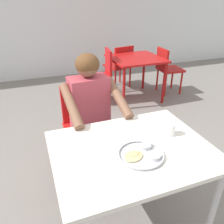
% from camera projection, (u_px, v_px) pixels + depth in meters
% --- Properties ---
extents(ground_plane, '(12.00, 12.00, 0.05)m').
position_uv_depth(ground_plane, '(124.00, 224.00, 1.84)').
color(ground_plane, slate).
extents(table_foreground, '(1.03, 0.80, 0.75)m').
position_uv_depth(table_foreground, '(132.00, 158.00, 1.51)').
color(table_foreground, silver).
rests_on(table_foreground, ground).
extents(thali_tray, '(0.29, 0.29, 0.03)m').
position_uv_depth(thali_tray, '(141.00, 154.00, 1.40)').
color(thali_tray, '#B7BABF').
rests_on(thali_tray, table_foreground).
extents(drinking_cup, '(0.07, 0.07, 0.09)m').
position_uv_depth(drinking_cup, '(170.00, 129.00, 1.59)').
color(drinking_cup, white).
rests_on(drinking_cup, table_foreground).
extents(chair_foreground, '(0.46, 0.47, 0.87)m').
position_uv_depth(chair_foreground, '(86.00, 121.00, 2.27)').
color(chair_foreground, red).
rests_on(chair_foreground, ground).
extents(diner_foreground, '(0.51, 0.57, 1.21)m').
position_uv_depth(diner_foreground, '(93.00, 111.00, 1.99)').
color(diner_foreground, '#2E2E2E').
rests_on(diner_foreground, ground).
extents(table_background_red, '(0.83, 0.83, 0.72)m').
position_uv_depth(table_background_red, '(136.00, 63.00, 3.76)').
color(table_background_red, '#B71414').
rests_on(table_background_red, ground).
extents(chair_red_left, '(0.47, 0.46, 0.88)m').
position_uv_depth(chair_red_left, '(102.00, 73.00, 3.67)').
color(chair_red_left, red).
rests_on(chair_red_left, ground).
extents(chair_red_right, '(0.42, 0.41, 0.82)m').
position_uv_depth(chair_red_right, '(167.00, 67.00, 4.05)').
color(chair_red_right, '#A61513').
rests_on(chair_red_right, ground).
extents(chair_red_far, '(0.51, 0.50, 0.81)m').
position_uv_depth(chair_red_far, '(120.00, 64.00, 4.29)').
color(chair_red_far, '#AB1515').
rests_on(chair_red_far, ground).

